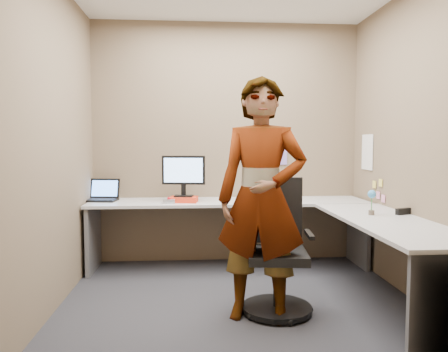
{
  "coord_description": "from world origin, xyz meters",
  "views": [
    {
      "loc": [
        -0.4,
        -3.67,
        1.34
      ],
      "look_at": [
        -0.11,
        0.25,
        1.05
      ],
      "focal_mm": 35.0,
      "sensor_mm": 36.0,
      "label": 1
    }
  ],
  "objects": [
    {
      "name": "ground",
      "position": [
        0.0,
        0.0,
        0.0
      ],
      "size": [
        3.0,
        3.0,
        0.0
      ],
      "primitive_type": "plane",
      "color": "#242428",
      "rests_on": "ground"
    },
    {
      "name": "wall_back",
      "position": [
        0.0,
        1.3,
        1.35
      ],
      "size": [
        3.0,
        0.0,
        3.0
      ],
      "primitive_type": "plane",
      "rotation": [
        1.57,
        0.0,
        0.0
      ],
      "color": "brown",
      "rests_on": "ground"
    },
    {
      "name": "wall_right",
      "position": [
        1.5,
        0.0,
        1.35
      ],
      "size": [
        0.0,
        2.7,
        2.7
      ],
      "primitive_type": "plane",
      "rotation": [
        1.57,
        0.0,
        -1.57
      ],
      "color": "brown",
      "rests_on": "ground"
    },
    {
      "name": "wall_left",
      "position": [
        -1.5,
        0.0,
        1.35
      ],
      "size": [
        0.0,
        2.7,
        2.7
      ],
      "primitive_type": "plane",
      "rotation": [
        1.57,
        0.0,
        1.57
      ],
      "color": "brown",
      "rests_on": "ground"
    },
    {
      "name": "desk",
      "position": [
        0.44,
        0.39,
        0.59
      ],
      "size": [
        2.98,
        2.58,
        0.73
      ],
      "color": "silver",
      "rests_on": "ground"
    },
    {
      "name": "paper_ream",
      "position": [
        -0.48,
        0.89,
        0.76
      ],
      "size": [
        0.31,
        0.24,
        0.06
      ],
      "primitive_type": "cube",
      "rotation": [
        0.0,
        0.0,
        -0.14
      ],
      "color": "red",
      "rests_on": "desk"
    },
    {
      "name": "monitor",
      "position": [
        -0.48,
        0.9,
        1.04
      ],
      "size": [
        0.45,
        0.16,
        0.43
      ],
      "rotation": [
        0.0,
        0.0,
        -0.14
      ],
      "color": "black",
      "rests_on": "paper_ream"
    },
    {
      "name": "laptop",
      "position": [
        -1.35,
        1.09,
        0.79
      ],
      "size": [
        0.36,
        0.31,
        0.23
      ],
      "rotation": [
        0.0,
        0.0,
        -0.14
      ],
      "color": "black",
      "rests_on": "desk"
    },
    {
      "name": "trackball_mouse",
      "position": [
        -0.63,
        0.79,
        0.76
      ],
      "size": [
        0.12,
        0.08,
        0.07
      ],
      "color": "#B7B7BC",
      "rests_on": "desk"
    },
    {
      "name": "origami",
      "position": [
        0.22,
        0.75,
        0.76
      ],
      "size": [
        0.1,
        0.1,
        0.06
      ],
      "primitive_type": "cone",
      "color": "white",
      "rests_on": "desk"
    },
    {
      "name": "stapler",
      "position": [
        1.43,
        -0.06,
        0.76
      ],
      "size": [
        0.15,
        0.09,
        0.05
      ],
      "primitive_type": "cube",
      "rotation": [
        0.0,
        0.0,
        0.37
      ],
      "color": "black",
      "rests_on": "desk"
    },
    {
      "name": "flower",
      "position": [
        1.14,
        -0.06,
        0.87
      ],
      "size": [
        0.07,
        0.07,
        0.22
      ],
      "color": "brown",
      "rests_on": "desk"
    },
    {
      "name": "calendar_purple",
      "position": [
        0.55,
        1.29,
        1.3
      ],
      "size": [
        0.3,
        0.01,
        0.4
      ],
      "primitive_type": "cube",
      "color": "#846BB7",
      "rests_on": "wall_back"
    },
    {
      "name": "calendar_white",
      "position": [
        1.49,
        0.9,
        1.25
      ],
      "size": [
        0.01,
        0.28,
        0.38
      ],
      "primitive_type": "cube",
      "color": "white",
      "rests_on": "wall_right"
    },
    {
      "name": "sticky_note_a",
      "position": [
        1.49,
        0.55,
        0.95
      ],
      "size": [
        0.01,
        0.07,
        0.07
      ],
      "primitive_type": "cube",
      "color": "#F2E059",
      "rests_on": "wall_right"
    },
    {
      "name": "sticky_note_b",
      "position": [
        1.49,
        0.6,
        0.82
      ],
      "size": [
        0.01,
        0.07,
        0.07
      ],
      "primitive_type": "cube",
      "color": "pink",
      "rests_on": "wall_right"
    },
    {
      "name": "sticky_note_c",
      "position": [
        1.49,
        0.48,
        0.8
      ],
      "size": [
        0.01,
        0.07,
        0.07
      ],
      "primitive_type": "cube",
      "color": "pink",
      "rests_on": "wall_right"
    },
    {
      "name": "sticky_note_d",
      "position": [
        1.49,
        0.7,
        0.92
      ],
      "size": [
        0.01,
        0.07,
        0.07
      ],
      "primitive_type": "cube",
      "color": "#F2E059",
      "rests_on": "wall_right"
    },
    {
      "name": "office_chair",
      "position": [
        0.28,
        -0.27,
        0.43
      ],
      "size": [
        0.57,
        0.55,
        1.05
      ],
      "rotation": [
        0.0,
        0.0,
        -0.11
      ],
      "color": "black",
      "rests_on": "ground"
    },
    {
      "name": "person",
      "position": [
        0.13,
        -0.41,
        0.92
      ],
      "size": [
        0.77,
        0.61,
        1.85
      ],
      "primitive_type": "imported",
      "rotation": [
        0.0,
        0.0,
        -0.28
      ],
      "color": "#999399",
      "rests_on": "ground"
    }
  ]
}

